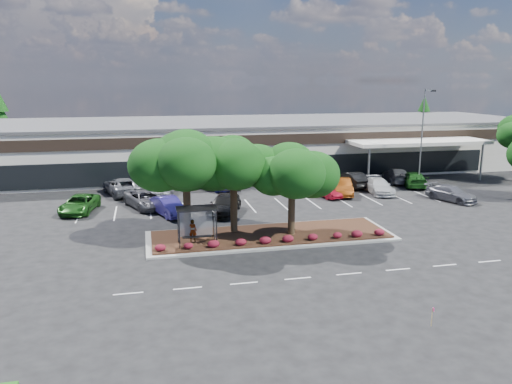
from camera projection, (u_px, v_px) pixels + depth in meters
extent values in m
plane|color=black|center=(314.00, 253.00, 33.37)|extent=(160.00, 160.00, 0.00)
cube|color=silver|center=(229.00, 145.00, 65.08)|extent=(80.00, 20.00, 6.00)
cube|color=#4B4A4D|center=(228.00, 122.00, 64.41)|extent=(80.40, 20.40, 0.30)
cube|color=black|center=(244.00, 141.00, 55.12)|extent=(80.00, 0.25, 1.20)
cube|color=black|center=(244.00, 169.00, 55.82)|extent=(60.00, 0.18, 2.60)
cube|color=red|center=(189.00, 142.00, 53.77)|extent=(6.00, 0.12, 1.00)
cube|color=silver|center=(419.00, 142.00, 57.18)|extent=(16.00, 5.00, 0.40)
cylinder|color=gray|center=(369.00, 167.00, 54.27)|extent=(0.24, 0.24, 4.20)
cylinder|color=gray|center=(481.00, 162.00, 57.28)|extent=(0.24, 0.24, 4.20)
cube|color=#979893|center=(270.00, 236.00, 36.73)|extent=(18.00, 6.00, 0.15)
cube|color=#432B1A|center=(270.00, 234.00, 36.70)|extent=(17.20, 5.20, 0.12)
cube|color=silver|center=(128.00, 293.00, 26.98)|extent=(1.60, 0.12, 0.01)
cube|color=silver|center=(188.00, 288.00, 27.67)|extent=(1.60, 0.12, 0.01)
cube|color=silver|center=(244.00, 283.00, 28.36)|extent=(1.60, 0.12, 0.01)
cube|color=silver|center=(298.00, 278.00, 29.04)|extent=(1.60, 0.12, 0.01)
cube|color=silver|center=(349.00, 274.00, 29.73)|extent=(1.60, 0.12, 0.01)
cube|color=silver|center=(398.00, 269.00, 30.42)|extent=(1.60, 0.12, 0.01)
cube|color=silver|center=(445.00, 265.00, 31.11)|extent=(1.60, 0.12, 0.01)
cube|color=silver|center=(490.00, 261.00, 31.80)|extent=(1.60, 0.12, 0.01)
cube|color=silver|center=(79.00, 215.00, 42.67)|extent=(0.12, 5.00, 0.01)
cube|color=silver|center=(115.00, 213.00, 43.32)|extent=(0.12, 5.00, 0.01)
cube|color=silver|center=(150.00, 211.00, 43.96)|extent=(0.12, 5.00, 0.01)
cube|color=silver|center=(185.00, 209.00, 44.61)|extent=(0.12, 5.00, 0.01)
cube|color=silver|center=(218.00, 208.00, 45.25)|extent=(0.12, 5.00, 0.01)
cube|color=silver|center=(250.00, 206.00, 45.90)|extent=(0.12, 5.00, 0.01)
cube|color=silver|center=(282.00, 204.00, 46.54)|extent=(0.12, 5.00, 0.01)
cube|color=silver|center=(312.00, 202.00, 47.19)|extent=(0.12, 5.00, 0.01)
cube|color=silver|center=(342.00, 201.00, 47.83)|extent=(0.12, 5.00, 0.01)
cube|color=silver|center=(371.00, 199.00, 48.48)|extent=(0.12, 5.00, 0.01)
cube|color=silver|center=(399.00, 198.00, 49.12)|extent=(0.12, 5.00, 0.01)
cube|color=silver|center=(426.00, 196.00, 49.77)|extent=(0.12, 5.00, 0.01)
cylinder|color=black|center=(178.00, 225.00, 34.44)|extent=(0.08, 0.08, 2.50)
cylinder|color=black|center=(214.00, 223.00, 34.98)|extent=(0.08, 0.08, 2.50)
cylinder|color=black|center=(179.00, 230.00, 33.21)|extent=(0.08, 0.08, 2.50)
cylinder|color=black|center=(217.00, 228.00, 33.74)|extent=(0.08, 0.08, 2.50)
cube|color=black|center=(197.00, 208.00, 33.81)|extent=(2.75, 1.55, 0.10)
cube|color=silver|center=(196.00, 222.00, 34.69)|extent=(2.30, 0.03, 2.00)
cube|color=black|center=(197.00, 237.00, 34.51)|extent=(2.00, 0.35, 0.06)
cone|color=#0D3D0E|center=(2.00, 127.00, 69.62)|extent=(4.40, 4.40, 10.00)
cone|color=#0D3D0E|center=(423.00, 123.00, 81.59)|extent=(3.96, 3.96, 9.00)
imported|color=#594C47|center=(192.00, 231.00, 34.75)|extent=(0.65, 0.50, 1.59)
cube|color=#979893|center=(418.00, 187.00, 53.18)|extent=(0.50, 0.50, 0.40)
cylinder|color=gray|center=(422.00, 138.00, 52.04)|extent=(0.14, 0.14, 10.07)
cube|color=gray|center=(429.00, 90.00, 51.15)|extent=(0.92, 0.38, 0.14)
cube|color=black|center=(432.00, 91.00, 51.35)|extent=(0.50, 0.37, 0.18)
cube|color=#967D4E|center=(432.00, 317.00, 23.30)|extent=(0.03, 0.03, 0.92)
cube|color=#FD42A4|center=(433.00, 309.00, 23.23)|extent=(0.02, 0.14, 0.18)
imported|color=#1B5417|center=(79.00, 204.00, 43.55)|extent=(3.48, 5.74, 1.49)
imported|color=#535359|center=(146.00, 199.00, 45.08)|extent=(4.43, 6.10, 1.54)
imported|color=navy|center=(168.00, 206.00, 42.53)|extent=(3.26, 5.07, 1.58)
imported|color=black|center=(224.00, 204.00, 43.13)|extent=(4.15, 5.91, 1.59)
imported|color=#6C2E09|center=(342.00, 187.00, 50.18)|extent=(2.94, 5.29, 1.65)
imported|color=maroon|center=(326.00, 190.00, 49.28)|extent=(2.37, 4.26, 1.33)
imported|color=silver|center=(378.00, 186.00, 50.87)|extent=(2.65, 5.37, 1.50)
imported|color=#5C5D65|center=(451.00, 193.00, 47.67)|extent=(3.79, 5.41, 1.45)
imported|color=#595B62|center=(122.00, 186.00, 50.31)|extent=(4.48, 6.70, 1.71)
imported|color=#B3B6BF|center=(158.00, 189.00, 49.09)|extent=(3.51, 6.15, 1.62)
imported|color=navy|center=(217.00, 182.00, 52.46)|extent=(3.88, 5.43, 1.72)
imported|color=black|center=(228.00, 181.00, 53.91)|extent=(2.03, 4.44, 1.41)
imported|color=#18461E|center=(289.00, 180.00, 54.36)|extent=(2.97, 4.60, 1.43)
imported|color=black|center=(351.00, 180.00, 53.78)|extent=(2.54, 5.34, 1.69)
imported|color=#4D4F54|center=(396.00, 175.00, 56.39)|extent=(3.45, 5.90, 1.61)
imported|color=#1A4F17|center=(413.00, 179.00, 54.30)|extent=(3.71, 5.89, 1.59)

